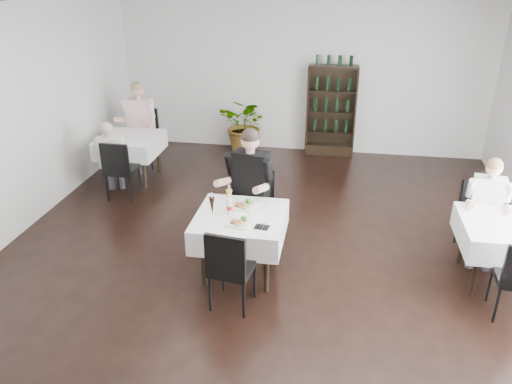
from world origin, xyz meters
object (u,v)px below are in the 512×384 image
diner_main (248,182)px  wine_shelf (331,112)px  main_table (240,226)px  potted_tree (246,125)px

diner_main → wine_shelf: bearing=76.2°
main_table → potted_tree: 4.26m
wine_shelf → potted_tree: wine_shelf is taller
potted_tree → diner_main: bearing=-78.9°
main_table → potted_tree: bearing=99.8°
potted_tree → diner_main: (0.71, -3.62, 0.39)m
main_table → diner_main: (-0.02, 0.58, 0.31)m
main_table → diner_main: bearing=91.5°
main_table → potted_tree: (-0.72, 4.20, -0.08)m
main_table → potted_tree: size_ratio=0.95×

